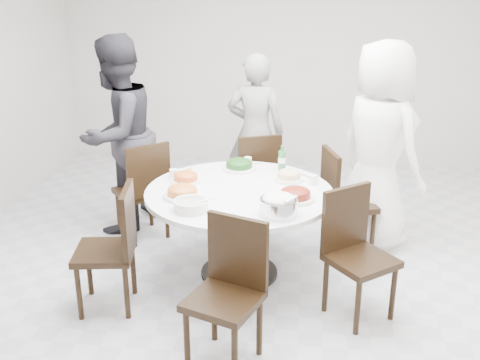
# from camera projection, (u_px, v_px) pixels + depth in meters

# --- Properties ---
(floor) EXTENTS (6.00, 6.00, 0.01)m
(floor) POSITION_uv_depth(u_px,v_px,m) (281.00, 271.00, 4.75)
(floor) COLOR silver
(floor) RESTS_ON ground
(wall_back) EXTENTS (6.00, 0.01, 2.80)m
(wall_back) POSITION_uv_depth(u_px,v_px,m) (297.00, 56.00, 7.06)
(wall_back) COLOR beige
(wall_back) RESTS_ON ground
(dining_table) EXTENTS (1.50, 1.50, 0.75)m
(dining_table) POSITION_uv_depth(u_px,v_px,m) (239.00, 233.00, 4.59)
(dining_table) COLOR white
(dining_table) RESTS_ON floor
(chair_ne) EXTENTS (0.52, 0.52, 0.95)m
(chair_ne) POSITION_uv_depth(u_px,v_px,m) (349.00, 201.00, 4.97)
(chair_ne) COLOR black
(chair_ne) RESTS_ON floor
(chair_n) EXTENTS (0.55, 0.55, 0.95)m
(chair_n) POSITION_uv_depth(u_px,v_px,m) (254.00, 177.00, 5.55)
(chair_n) COLOR black
(chair_n) RESTS_ON floor
(chair_nw) EXTENTS (0.59, 0.59, 0.95)m
(chair_nw) POSITION_uv_depth(u_px,v_px,m) (141.00, 189.00, 5.24)
(chair_nw) COLOR black
(chair_nw) RESTS_ON floor
(chair_sw) EXTENTS (0.48, 0.48, 0.95)m
(chair_sw) POSITION_uv_depth(u_px,v_px,m) (104.00, 249.00, 4.10)
(chair_sw) COLOR black
(chair_sw) RESTS_ON floor
(chair_s) EXTENTS (0.54, 0.54, 0.95)m
(chair_s) POSITION_uv_depth(u_px,v_px,m) (223.00, 297.00, 3.49)
(chair_s) COLOR black
(chair_s) RESTS_ON floor
(chair_se) EXTENTS (0.59, 0.59, 0.95)m
(chair_se) POSITION_uv_depth(u_px,v_px,m) (361.00, 257.00, 3.98)
(chair_se) COLOR black
(chair_se) RESTS_ON floor
(diner_right) EXTENTS (1.03, 1.08, 1.86)m
(diner_right) POSITION_uv_depth(u_px,v_px,m) (379.00, 146.00, 4.98)
(diner_right) COLOR white
(diner_right) RESTS_ON floor
(diner_middle) EXTENTS (0.62, 0.43, 1.64)m
(diner_middle) POSITION_uv_depth(u_px,v_px,m) (256.00, 132.00, 5.85)
(diner_middle) COLOR black
(diner_middle) RESTS_ON floor
(diner_left) EXTENTS (0.97, 1.09, 1.87)m
(diner_left) POSITION_uv_depth(u_px,v_px,m) (118.00, 135.00, 5.31)
(diner_left) COLOR black
(diner_left) RESTS_ON floor
(dish_greens) EXTENTS (0.30, 0.30, 0.08)m
(dish_greens) POSITION_uv_depth(u_px,v_px,m) (239.00, 165.00, 4.92)
(dish_greens) COLOR white
(dish_greens) RESTS_ON dining_table
(dish_pale) EXTENTS (0.24, 0.24, 0.07)m
(dish_pale) POSITION_uv_depth(u_px,v_px,m) (289.00, 177.00, 4.67)
(dish_pale) COLOR white
(dish_pale) RESTS_ON dining_table
(dish_orange) EXTENTS (0.25, 0.25, 0.07)m
(dish_orange) POSITION_uv_depth(u_px,v_px,m) (186.00, 179.00, 4.62)
(dish_orange) COLOR white
(dish_orange) RESTS_ON dining_table
(dish_redbrown) EXTENTS (0.29, 0.29, 0.07)m
(dish_redbrown) POSITION_uv_depth(u_px,v_px,m) (295.00, 195.00, 4.26)
(dish_redbrown) COLOR white
(dish_redbrown) RESTS_ON dining_table
(dish_tofu) EXTENTS (0.29, 0.29, 0.08)m
(dish_tofu) POSITION_uv_depth(u_px,v_px,m) (182.00, 193.00, 4.31)
(dish_tofu) COLOR white
(dish_tofu) RESTS_ON dining_table
(rice_bowl) EXTENTS (0.28, 0.28, 0.12)m
(rice_bowl) POSITION_uv_depth(u_px,v_px,m) (279.00, 207.00, 3.99)
(rice_bowl) COLOR silver
(rice_bowl) RESTS_ON dining_table
(soup_bowl) EXTENTS (0.25, 0.25, 0.08)m
(soup_bowl) POSITION_uv_depth(u_px,v_px,m) (191.00, 205.00, 4.07)
(soup_bowl) COLOR white
(soup_bowl) RESTS_ON dining_table
(beverage_bottle) EXTENTS (0.07, 0.07, 0.23)m
(beverage_bottle) POSITION_uv_depth(u_px,v_px,m) (282.00, 158.00, 4.86)
(beverage_bottle) COLOR #2C6F38
(beverage_bottle) RESTS_ON dining_table
(tea_cups) EXTENTS (0.07, 0.07, 0.08)m
(tea_cups) POSITION_uv_depth(u_px,v_px,m) (250.00, 163.00, 4.98)
(tea_cups) COLOR white
(tea_cups) RESTS_ON dining_table
(chopsticks) EXTENTS (0.24, 0.04, 0.01)m
(chopsticks) POSITION_uv_depth(u_px,v_px,m) (249.00, 165.00, 5.04)
(chopsticks) COLOR tan
(chopsticks) RESTS_ON dining_table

